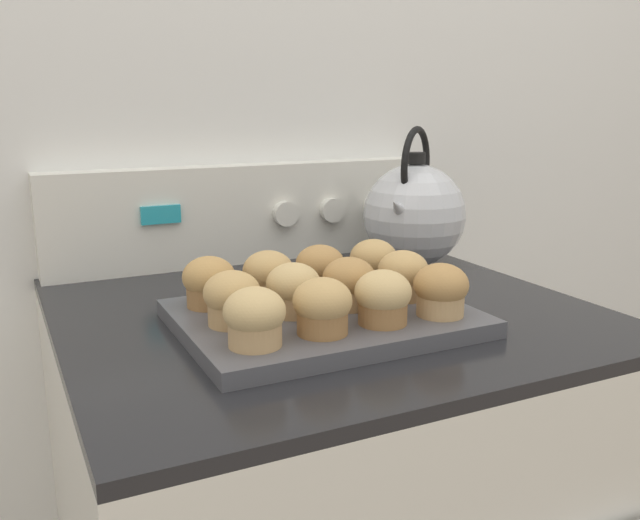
# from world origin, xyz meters

# --- Properties ---
(wall_back) EXTENTS (8.00, 0.05, 2.40)m
(wall_back) POSITION_xyz_m (0.00, 0.74, 1.20)
(wall_back) COLOR silver
(wall_back) RESTS_ON ground_plane
(control_panel) EXTENTS (0.73, 0.07, 0.18)m
(control_panel) POSITION_xyz_m (0.00, 0.69, 1.03)
(control_panel) COLOR silver
(control_panel) RESTS_ON stove_range
(muffin_pan) EXTENTS (0.38, 0.29, 0.02)m
(muffin_pan) POSITION_xyz_m (-0.04, 0.29, 0.95)
(muffin_pan) COLOR #4C4C51
(muffin_pan) RESTS_ON stove_range
(muffin_r0_c0) EXTENTS (0.07, 0.07, 0.07)m
(muffin_r0_c0) POSITION_xyz_m (-0.17, 0.20, 0.99)
(muffin_r0_c0) COLOR tan
(muffin_r0_c0) RESTS_ON muffin_pan
(muffin_r0_c1) EXTENTS (0.07, 0.07, 0.07)m
(muffin_r0_c1) POSITION_xyz_m (-0.08, 0.21, 0.99)
(muffin_r0_c1) COLOR olive
(muffin_r0_c1) RESTS_ON muffin_pan
(muffin_r0_c2) EXTENTS (0.07, 0.07, 0.07)m
(muffin_r0_c2) POSITION_xyz_m (0.01, 0.21, 0.99)
(muffin_r0_c2) COLOR olive
(muffin_r0_c2) RESTS_ON muffin_pan
(muffin_r0_c3) EXTENTS (0.07, 0.07, 0.07)m
(muffin_r0_c3) POSITION_xyz_m (0.09, 0.20, 0.99)
(muffin_r0_c3) COLOR tan
(muffin_r0_c3) RESTS_ON muffin_pan
(muffin_r1_c0) EXTENTS (0.07, 0.07, 0.07)m
(muffin_r1_c0) POSITION_xyz_m (-0.17, 0.28, 0.99)
(muffin_r1_c0) COLOR tan
(muffin_r1_c0) RESTS_ON muffin_pan
(muffin_r1_c1) EXTENTS (0.07, 0.07, 0.07)m
(muffin_r1_c1) POSITION_xyz_m (-0.08, 0.29, 0.99)
(muffin_r1_c1) COLOR tan
(muffin_r1_c1) RESTS_ON muffin_pan
(muffin_r1_c2) EXTENTS (0.07, 0.07, 0.07)m
(muffin_r1_c2) POSITION_xyz_m (0.00, 0.29, 0.99)
(muffin_r1_c2) COLOR tan
(muffin_r1_c2) RESTS_ON muffin_pan
(muffin_r1_c3) EXTENTS (0.07, 0.07, 0.07)m
(muffin_r1_c3) POSITION_xyz_m (0.09, 0.29, 0.99)
(muffin_r1_c3) COLOR #A37A4C
(muffin_r1_c3) RESTS_ON muffin_pan
(muffin_r2_c0) EXTENTS (0.07, 0.07, 0.07)m
(muffin_r2_c0) POSITION_xyz_m (-0.17, 0.37, 0.99)
(muffin_r2_c0) COLOR olive
(muffin_r2_c0) RESTS_ON muffin_pan
(muffin_r2_c1) EXTENTS (0.07, 0.07, 0.07)m
(muffin_r2_c1) POSITION_xyz_m (-0.08, 0.37, 0.99)
(muffin_r2_c1) COLOR tan
(muffin_r2_c1) RESTS_ON muffin_pan
(muffin_r2_c2) EXTENTS (0.07, 0.07, 0.07)m
(muffin_r2_c2) POSITION_xyz_m (0.00, 0.37, 0.99)
(muffin_r2_c2) COLOR tan
(muffin_r2_c2) RESTS_ON muffin_pan
(muffin_r2_c3) EXTENTS (0.07, 0.07, 0.07)m
(muffin_r2_c3) POSITION_xyz_m (0.09, 0.37, 0.99)
(muffin_r2_c3) COLOR olive
(muffin_r2_c3) RESTS_ON muffin_pan
(tea_kettle) EXTENTS (0.20, 0.19, 0.25)m
(tea_kettle) POSITION_xyz_m (0.26, 0.52, 1.03)
(tea_kettle) COLOR silver
(tea_kettle) RESTS_ON stove_range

